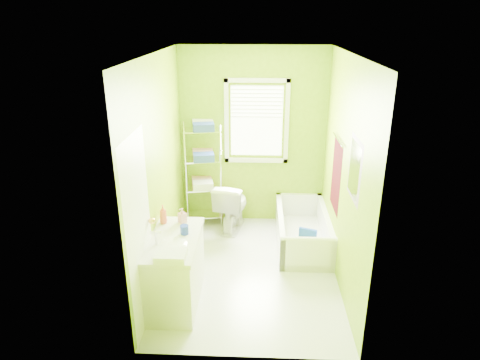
{
  "coord_description": "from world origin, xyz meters",
  "views": [
    {
      "loc": [
        0.08,
        -4.56,
        2.98
      ],
      "look_at": [
        -0.13,
        0.25,
        1.11
      ],
      "focal_mm": 32.0,
      "sensor_mm": 36.0,
      "label": 1
    }
  ],
  "objects_px": {
    "bathtub": "(302,234)",
    "vanity": "(175,268)",
    "toilet": "(232,205)",
    "wire_shelf_unit": "(204,163)"
  },
  "relations": [
    {
      "from": "toilet",
      "to": "vanity",
      "type": "xyz_separation_m",
      "value": [
        -0.51,
        -1.75,
        0.04
      ]
    },
    {
      "from": "toilet",
      "to": "vanity",
      "type": "bearing_deg",
      "value": 85.06
    },
    {
      "from": "toilet",
      "to": "wire_shelf_unit",
      "type": "xyz_separation_m",
      "value": [
        -0.41,
        0.17,
        0.59
      ]
    },
    {
      "from": "vanity",
      "to": "toilet",
      "type": "bearing_deg",
      "value": 73.86
    },
    {
      "from": "toilet",
      "to": "wire_shelf_unit",
      "type": "bearing_deg",
      "value": -11.01
    },
    {
      "from": "bathtub",
      "to": "toilet",
      "type": "distance_m",
      "value": 1.11
    },
    {
      "from": "bathtub",
      "to": "vanity",
      "type": "distance_m",
      "value": 2.02
    },
    {
      "from": "toilet",
      "to": "vanity",
      "type": "distance_m",
      "value": 1.82
    },
    {
      "from": "vanity",
      "to": "wire_shelf_unit",
      "type": "distance_m",
      "value": 2.0
    },
    {
      "from": "toilet",
      "to": "vanity",
      "type": "relative_size",
      "value": 0.72
    }
  ]
}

